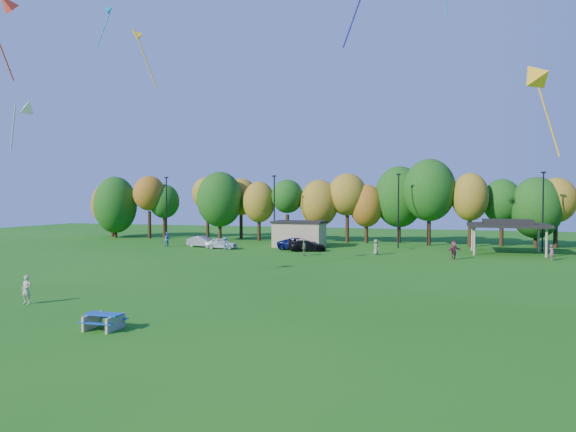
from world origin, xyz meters
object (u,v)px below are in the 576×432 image
(car_b, at_px, (203,242))
(kite_flyer, at_px, (26,290))
(car_c, at_px, (299,244))
(car_d, at_px, (307,246))
(car_a, at_px, (221,243))
(picnic_table, at_px, (104,320))

(car_b, bearing_deg, kite_flyer, -159.72)
(car_c, bearing_deg, car_d, -125.24)
(car_a, height_order, car_b, car_b)
(car_c, relative_size, car_d, 1.16)
(car_b, bearing_deg, car_d, -83.39)
(car_a, bearing_deg, car_b, 64.14)
(kite_flyer, bearing_deg, car_b, 97.60)
(car_a, bearing_deg, kite_flyer, -179.79)
(kite_flyer, bearing_deg, car_a, 92.71)
(kite_flyer, relative_size, car_b, 0.40)
(car_a, distance_m, car_c, 9.43)
(picnic_table, bearing_deg, car_d, 89.05)
(car_b, bearing_deg, car_a, -100.68)
(kite_flyer, bearing_deg, car_d, 74.64)
(kite_flyer, height_order, car_b, kite_flyer)
(picnic_table, xyz_separation_m, car_c, (-1.47, 37.91, 0.27))
(car_c, xyz_separation_m, car_d, (1.27, -1.17, -0.07))
(car_d, bearing_deg, car_a, 72.78)
(car_a, height_order, car_c, car_c)
(kite_flyer, distance_m, car_d, 34.10)
(car_b, xyz_separation_m, car_d, (13.66, -0.90, -0.05))
(kite_flyer, distance_m, car_c, 34.98)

